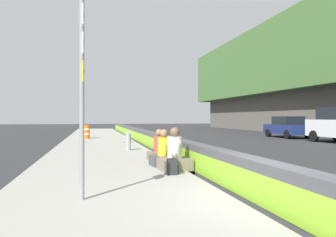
{
  "coord_description": "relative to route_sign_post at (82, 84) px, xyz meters",
  "views": [
    {
      "loc": [
        -5.51,
        3.01,
        1.63
      ],
      "look_at": [
        10.69,
        -0.61,
        1.57
      ],
      "focal_mm": 36.1,
      "sensor_mm": 36.0,
      "label": 1
    }
  ],
  "objects": [
    {
      "name": "seated_person_middle",
      "position": [
        3.93,
        -2.33,
        -1.74
      ],
      "size": [
        0.74,
        0.85,
        1.12
      ],
      "color": "#424247",
      "rests_on": "sidewalk_strip"
    },
    {
      "name": "jersey_barrier",
      "position": [
        -0.77,
        -3.19,
        -1.81
      ],
      "size": [
        76.0,
        0.45,
        0.85
      ],
      "color": "#47474C",
      "rests_on": "ground_plane"
    },
    {
      "name": "seated_person_foreground",
      "position": [
        2.99,
        -2.45,
        -1.71
      ],
      "size": [
        0.81,
        0.93,
        1.21
      ],
      "color": "#706651",
      "rests_on": "sidewalk_strip"
    },
    {
      "name": "seated_person_rear",
      "position": [
        5.18,
        -2.43,
        -1.76
      ],
      "size": [
        0.69,
        0.79,
        1.08
      ],
      "color": "#706651",
      "rests_on": "sidewalk_strip"
    },
    {
      "name": "backpack",
      "position": [
        2.3,
        -2.22,
        -1.9
      ],
      "size": [
        0.32,
        0.28,
        0.4
      ],
      "color": "#232328",
      "rests_on": "sidewalk_strip"
    },
    {
      "name": "route_sign_post",
      "position": [
        0.0,
        0.0,
        0.0
      ],
      "size": [
        0.44,
        0.09,
        3.6
      ],
      "color": "gray",
      "rests_on": "sidewalk_strip"
    },
    {
      "name": "fire_hydrant",
      "position": [
        9.01,
        -1.75,
        -1.65
      ],
      "size": [
        0.26,
        0.46,
        0.88
      ],
      "color": "gray",
      "rests_on": "sidewalk_strip"
    },
    {
      "name": "parked_car_fourth",
      "position": [
        17.91,
        -15.36,
        -1.37
      ],
      "size": [
        4.52,
        1.99,
        1.71
      ],
      "color": "navy",
      "rests_on": "ground_plane"
    },
    {
      "name": "ground_plane",
      "position": [
        -0.77,
        -3.19,
        -2.23
      ],
      "size": [
        160.0,
        160.0,
        0.0
      ],
      "primitive_type": "plane",
      "color": "#2B2B2D",
      "rests_on": "ground"
    },
    {
      "name": "construction_barrel",
      "position": [
        18.06,
        0.26,
        -1.61
      ],
      "size": [
        0.54,
        0.54,
        0.95
      ],
      "color": "orange",
      "rests_on": "sidewalk_strip"
    },
    {
      "name": "sidewalk_strip",
      "position": [
        -0.77,
        -0.54,
        -2.16
      ],
      "size": [
        80.0,
        4.4,
        0.14
      ],
      "primitive_type": "cube",
      "color": "gray",
      "rests_on": "ground_plane"
    }
  ]
}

